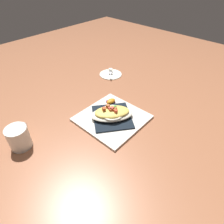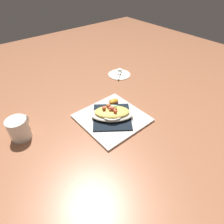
% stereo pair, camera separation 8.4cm
% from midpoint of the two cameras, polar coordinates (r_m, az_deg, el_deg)
% --- Properties ---
extents(ground_plane, '(2.60, 2.60, 0.00)m').
position_cam_midpoint_polar(ground_plane, '(0.87, -2.78, -2.18)').
color(ground_plane, '#9B5D3E').
extents(square_plate, '(0.27, 0.27, 0.01)m').
position_cam_midpoint_polar(square_plate, '(0.86, -2.79, -1.92)').
color(square_plate, white).
rests_on(square_plate, ground_plane).
extents(folded_napkin, '(0.24, 0.24, 0.01)m').
position_cam_midpoint_polar(folded_napkin, '(0.86, -2.80, -1.50)').
color(folded_napkin, black).
rests_on(folded_napkin, square_plate).
extents(gratin_dish, '(0.20, 0.21, 0.05)m').
position_cam_midpoint_polar(gratin_dish, '(0.85, -2.86, -0.42)').
color(gratin_dish, silver).
rests_on(gratin_dish, folded_napkin).
extents(orange_garnish, '(0.06, 0.06, 0.02)m').
position_cam_midpoint_polar(orange_garnish, '(0.94, -2.92, 3.04)').
color(orange_garnish, '#48165C').
rests_on(orange_garnish, square_plate).
extents(coffee_mug, '(0.09, 0.10, 0.09)m').
position_cam_midpoint_polar(coffee_mug, '(0.83, -28.44, -6.94)').
color(coffee_mug, white).
rests_on(coffee_mug, ground_plane).
extents(creamer_saucer, '(0.14, 0.14, 0.01)m').
position_cam_midpoint_polar(creamer_saucer, '(1.21, -2.44, 11.10)').
color(creamer_saucer, white).
rests_on(creamer_saucer, ground_plane).
extents(spoon, '(0.08, 0.08, 0.01)m').
position_cam_midpoint_polar(spoon, '(1.20, -2.45, 11.32)').
color(spoon, silver).
rests_on(spoon, creamer_saucer).
extents(creamer_cup_0, '(0.02, 0.02, 0.02)m').
position_cam_midpoint_polar(creamer_cup_0, '(1.23, -2.44, 12.27)').
color(creamer_cup_0, white).
rests_on(creamer_cup_0, creamer_saucer).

